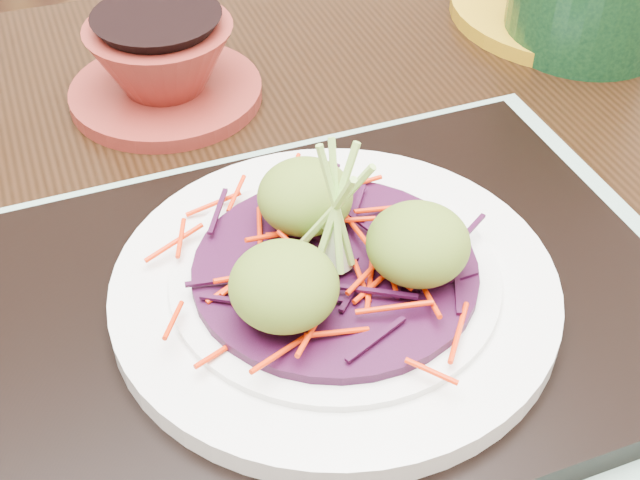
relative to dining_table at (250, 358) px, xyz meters
name	(u,v)px	position (x,y,z in m)	size (l,w,h in m)	color
dining_table	(250,358)	(0.00, 0.00, 0.00)	(1.21, 0.85, 0.73)	black
placemat	(334,320)	(0.03, -0.07, 0.10)	(0.44, 0.34, 0.00)	#83AA94
serving_tray	(334,308)	(0.03, -0.07, 0.11)	(0.38, 0.29, 0.02)	black
white_plate	(335,287)	(0.03, -0.07, 0.12)	(0.25, 0.25, 0.02)	silver
cabbage_bed	(335,270)	(0.03, -0.07, 0.14)	(0.16, 0.16, 0.01)	#350A2C
carrot_julienne	(335,260)	(0.03, -0.07, 0.15)	(0.19, 0.19, 0.01)	red
guacamole_scoops	(336,241)	(0.03, -0.08, 0.16)	(0.14, 0.12, 0.04)	#5A7122
scallion_garnish	(336,212)	(0.03, -0.07, 0.18)	(0.06, 0.06, 0.09)	#93C74F
terracotta_bowl_set	(163,67)	(0.01, 0.20, 0.12)	(0.19, 0.19, 0.06)	maroon
yellow_plate	(572,6)	(0.38, 0.18, 0.10)	(0.22, 0.22, 0.01)	#AA7D12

